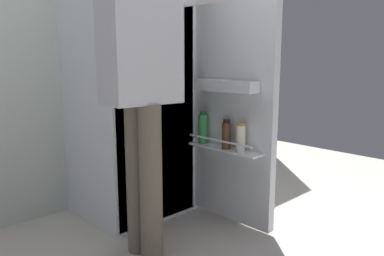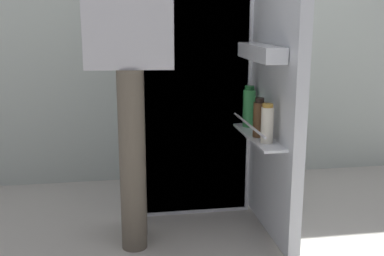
# 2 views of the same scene
# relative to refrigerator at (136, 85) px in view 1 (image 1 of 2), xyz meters

# --- Properties ---
(ground_plane) EXTENTS (5.50, 5.50, 0.00)m
(ground_plane) POSITION_rel_refrigerator_xyz_m (-0.03, -0.51, -0.90)
(ground_plane) COLOR #B7B2A8
(kitchen_wall) EXTENTS (4.40, 0.10, 2.60)m
(kitchen_wall) POSITION_rel_refrigerator_xyz_m (-0.03, 0.42, 0.40)
(kitchen_wall) COLOR beige
(kitchen_wall) RESTS_ON ground_plane
(refrigerator) EXTENTS (0.72, 1.28, 1.80)m
(refrigerator) POSITION_rel_refrigerator_xyz_m (0.00, 0.00, 0.00)
(refrigerator) COLOR silver
(refrigerator) RESTS_ON ground_plane
(person) EXTENTS (0.53, 0.74, 1.71)m
(person) POSITION_rel_refrigerator_xyz_m (-0.34, -0.54, 0.12)
(person) COLOR #665B4C
(person) RESTS_ON ground_plane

